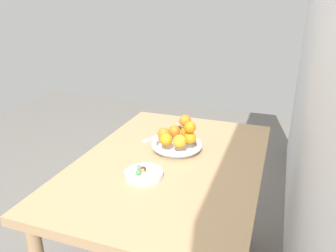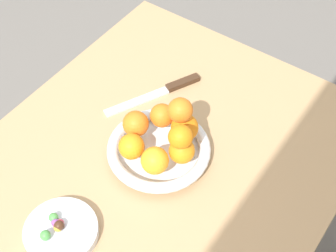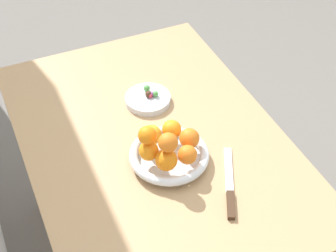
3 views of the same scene
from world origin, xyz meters
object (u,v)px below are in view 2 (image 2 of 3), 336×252
Objects in this scene: candy_dish at (61,232)px; candy_ball_4 at (55,223)px; orange_0 at (182,151)px; orange_5 at (155,161)px; candy_ball_7 at (57,226)px; candy_ball_5 at (54,217)px; candy_ball_6 at (60,226)px; orange_6 at (181,137)px; orange_3 at (136,124)px; orange_2 at (162,115)px; candy_ball_2 at (59,226)px; candy_ball_0 at (58,228)px; orange_1 at (185,128)px; fruit_bowl at (159,150)px; dining_table at (134,211)px; orange_7 at (180,110)px; candy_ball_1 at (60,223)px; orange_4 at (131,146)px; candy_ball_3 at (45,235)px; knife at (161,92)px.

candy_ball_4 reaches higher than candy_dish.
orange_5 is (0.05, -0.03, 0.00)m from orange_0.
candy_ball_5 is at bearing -117.46° from candy_ball_7.
orange_5 is at bearing 160.36° from candy_ball_6.
orange_5 is at bearing -33.11° from orange_6.
orange_3 is 3.41× the size of candy_ball_6.
orange_2 is at bearing 175.10° from candy_ball_4.
candy_dish is at bearing 66.61° from candy_ball_2.
candy_ball_0 is at bearing -21.58° from orange_0.
orange_6 is 0.30m from candy_ball_7.
candy_ball_4 is 0.96× the size of candy_ball_6.
candy_ball_0 is at bearing 3.38° from orange_3.
orange_6 is (0.06, 0.03, 0.05)m from orange_1.
candy_ball_0 is at bearing -9.62° from fruit_bowl.
candy_ball_4 is (0.16, -0.07, 0.12)m from dining_table.
orange_5 is at bearing 154.69° from dining_table.
orange_6 is at bearing 35.00° from orange_7.
orange_3 is at bearing -90.99° from fruit_bowl.
orange_6 is 3.32× the size of candy_ball_7.
candy_ball_0 is 0.01m from candy_ball_6.
dining_table is 70.50× the size of candy_ball_7.
orange_2 reaches higher than candy_ball_1.
dining_table is 0.21m from candy_ball_0.
orange_5 is (0.11, 0.06, 0.00)m from orange_2.
candy_ball_2 is (-0.00, -0.00, 0.02)m from candy_dish.
dining_table is 19.39× the size of orange_4.
dining_table is 53.40× the size of candy_ball_2.
orange_0 is at bearing 58.48° from orange_2.
orange_3 is 0.11m from orange_5.
orange_4 is at bearing -29.24° from orange_7.
candy_ball_0 is 0.00m from candy_ball_7.
orange_0 is at bearing -178.62° from orange_6.
fruit_bowl is 0.27m from candy_ball_5.
orange_2 is at bearing -124.44° from orange_6.
orange_0 is 2.74× the size of candy_ball_2.
candy_ball_2 and candy_ball_3 have the same top height.
candy_ball_1 is 0.01m from candy_ball_4.
orange_5 reaches higher than candy_ball_0.
orange_4 is (0.05, -0.09, 0.00)m from orange_0.
candy_ball_5 is (0.26, -0.01, -0.04)m from orange_3.
orange_3 reaches higher than fruit_bowl.
orange_7 reaches higher than knife.
orange_5 is 2.82× the size of candy_ball_3.
orange_4 is at bearing 174.98° from candy_ball_3.
orange_2 is 0.33m from candy_ball_7.
candy_ball_3 is (0.20, -0.06, 0.12)m from dining_table.
orange_4 is 0.22m from candy_ball_4.
dining_table is at bearing 162.44° from candy_ball_0.
fruit_bowl is at bearing 169.86° from candy_ball_3.
fruit_bowl is 3.76× the size of orange_1.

